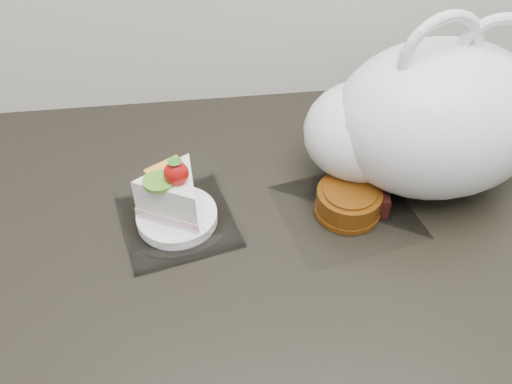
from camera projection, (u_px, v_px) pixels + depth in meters
name	position (u px, v px, depth m)	size (l,w,h in m)	color
counter	(313.00, 377.00, 1.11)	(2.04, 0.64, 0.90)	black
cake_tray	(176.00, 206.00, 0.77)	(0.18, 0.18, 0.12)	white
mooncake_wrap	(349.00, 204.00, 0.79)	(0.21, 0.20, 0.04)	white
plastic_bag	(423.00, 120.00, 0.78)	(0.34, 0.24, 0.27)	white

